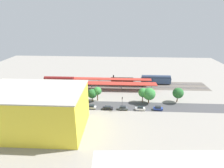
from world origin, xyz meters
name	(u,v)px	position (x,y,z in m)	size (l,w,h in m)	color
ground_plane	(98,100)	(0.00, 0.00, 0.00)	(205.20, 205.20, 0.00)	gray
rail_bed	(103,85)	(0.00, -22.11, 0.00)	(128.25, 14.05, 0.01)	#5B544C
street_asphalt	(96,105)	(0.00, 5.54, 0.00)	(128.25, 9.00, 0.01)	#424244
track_rails	(103,84)	(0.00, -22.11, 0.18)	(128.25, 8.48, 0.12)	#9E9EA8
platform_canopy_near	(107,83)	(-3.25, -14.09, 4.04)	(57.51, 5.80, 4.23)	#A82D23
platform_canopy_far	(99,79)	(2.04, -21.41, 3.99)	(64.01, 4.76, 4.21)	#A82D23
locomotive	(123,80)	(-12.92, -25.13, 1.94)	(15.47, 3.21, 5.39)	black
passenger_coach	(156,79)	(-33.44, -25.13, 3.07)	(18.42, 2.95, 5.83)	black
freight_coach_far	(59,81)	(26.33, -19.08, 3.08)	(18.79, 2.98, 5.85)	black
parked_car_0	(158,108)	(-28.85, 8.30, 0.82)	(4.26, 1.93, 1.86)	black
parked_car_1	(140,109)	(-20.73, 8.93, 0.83)	(4.33, 1.72, 1.87)	black
parked_car_2	(123,108)	(-12.82, 8.91, 0.77)	(4.62, 2.00, 1.73)	black
parked_car_3	(108,108)	(-5.78, 9.16, 0.72)	(4.79, 1.84, 1.63)	black
parked_car_4	(92,107)	(1.77, 8.71, 0.77)	(4.20, 1.85, 1.74)	black
parked_car_5	(73,107)	(10.49, 8.77, 0.80)	(4.77, 1.91, 1.82)	black
parked_car_6	(57,106)	(17.93, 9.06, 0.81)	(4.71, 1.90, 1.81)	black
parked_car_7	(43,106)	(24.98, 9.17, 0.77)	(4.70, 2.03, 1.74)	black
construction_building	(36,111)	(19.41, 25.49, 7.92)	(35.23, 21.45, 15.84)	yellow
construction_roof_slab	(32,90)	(19.41, 25.49, 16.04)	(35.83, 22.05, 0.40)	#ADA89E
box_truck_0	(59,105)	(16.76, 9.63, 1.65)	(8.54, 2.80, 3.40)	black
street_tree_0	(178,93)	(-39.80, -0.28, 4.98)	(5.30, 5.30, 7.64)	brown
street_tree_1	(97,91)	(0.11, 0.07, 5.22)	(4.16, 4.16, 7.34)	brown
street_tree_2	(143,93)	(-22.57, 0.71, 5.19)	(4.62, 4.62, 7.53)	brown
street_tree_3	(44,91)	(26.87, 1.25, 5.27)	(5.70, 5.70, 8.15)	brown
street_tree_4	(149,94)	(-25.44, 1.47, 4.92)	(6.13, 6.13, 8.00)	brown
street_tree_5	(92,94)	(2.63, 1.07, 4.19)	(4.79, 4.79, 6.59)	brown
traffic_light	(122,102)	(-12.38, 10.02, 4.53)	(0.50, 0.36, 6.89)	#333333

